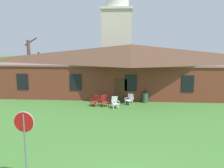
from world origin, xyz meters
TOP-DOWN VIEW (x-y plane):
  - brick_building at (-0.00, 19.22)m, footprint 26.66×10.40m
  - dome_tower at (-2.38, 33.35)m, footprint 5.18×5.18m
  - stop_sign at (-3.94, 0.59)m, footprint 0.81×0.08m
  - lawn_chair_by_porch at (-3.02, 12.37)m, footprint 0.82×0.85m
  - lawn_chair_near_door at (-2.24, 12.38)m, footprint 0.81×0.85m
  - lawn_chair_left_end at (-1.29, 11.86)m, footprint 0.75×0.81m
  - lawn_chair_middle at (-0.07, 13.10)m, footprint 0.84×0.87m
  - bare_tree_beside_building at (-11.84, 19.71)m, footprint 2.23×1.57m
  - trash_bin at (1.33, 13.92)m, footprint 0.56×0.56m

SIDE VIEW (x-z plane):
  - trash_bin at x=1.33m, z-range 0.01..0.99m
  - lawn_chair_by_porch at x=-3.02m, z-range 0.02..0.98m
  - lawn_chair_near_door at x=-2.24m, z-range 0.02..0.98m
  - lawn_chair_left_end at x=-1.29m, z-range 0.02..0.98m
  - lawn_chair_middle at x=-0.07m, z-range 0.02..0.98m
  - stop_sign at x=-3.94m, z-range 0.61..3.44m
  - brick_building at x=0.00m, z-range 0.05..5.30m
  - bare_tree_beside_building at x=-11.84m, z-range 0.06..6.15m
  - dome_tower at x=-2.38m, z-range -0.81..15.95m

